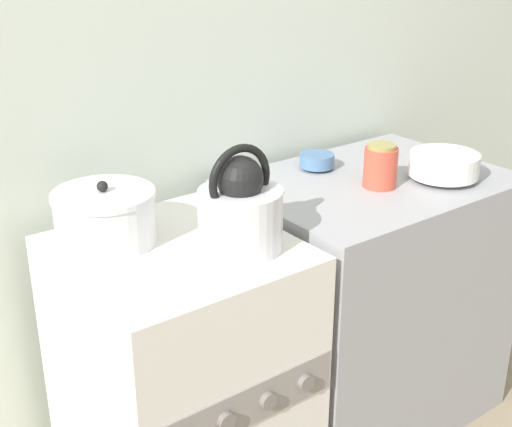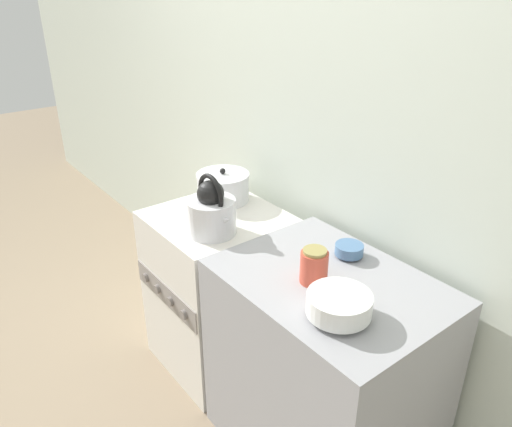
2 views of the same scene
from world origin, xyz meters
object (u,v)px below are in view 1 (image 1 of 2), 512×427
(stove, at_px, (183,384))
(enamel_bowl, at_px, (444,165))
(cooking_pot, at_px, (105,217))
(kettle, at_px, (241,210))
(small_ceramic_bowl, at_px, (317,160))
(storage_jar, at_px, (380,166))

(stove, distance_m, enamel_bowl, 1.01)
(cooking_pot, xyz_separation_m, enamel_bowl, (1.01, -0.24, -0.00))
(stove, height_order, cooking_pot, cooking_pot)
(stove, distance_m, kettle, 0.54)
(enamel_bowl, xyz_separation_m, small_ceramic_bowl, (-0.24, 0.31, -0.02))
(cooking_pot, relative_size, small_ceramic_bowl, 2.33)
(stove, distance_m, storage_jar, 0.85)
(enamel_bowl, relative_size, small_ceramic_bowl, 1.90)
(cooking_pot, height_order, storage_jar, cooking_pot)
(stove, xyz_separation_m, kettle, (0.13, -0.10, 0.51))
(stove, xyz_separation_m, enamel_bowl, (0.88, -0.11, 0.48))
(kettle, xyz_separation_m, storage_jar, (0.56, 0.07, -0.02))
(kettle, relative_size, enamel_bowl, 1.28)
(stove, xyz_separation_m, small_ceramic_bowl, (0.64, 0.19, 0.46))
(cooking_pot, distance_m, storage_jar, 0.83)
(cooking_pot, bearing_deg, enamel_bowl, -13.55)
(kettle, relative_size, small_ceramic_bowl, 2.44)
(enamel_bowl, height_order, storage_jar, storage_jar)
(cooking_pot, bearing_deg, storage_jar, -11.53)
(cooking_pot, xyz_separation_m, small_ceramic_bowl, (0.77, 0.07, -0.02))
(enamel_bowl, bearing_deg, cooking_pot, 166.45)
(stove, distance_m, cooking_pot, 0.51)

